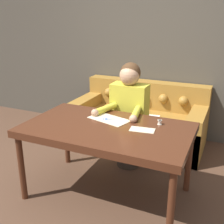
# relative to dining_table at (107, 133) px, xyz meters

# --- Properties ---
(ground_plane) EXTENTS (16.00, 16.00, 0.00)m
(ground_plane) POSITION_rel_dining_table_xyz_m (-0.14, -0.10, -0.68)
(ground_plane) COLOR #4C3323
(wall_back) EXTENTS (8.00, 0.06, 2.60)m
(wall_back) POSITION_rel_dining_table_xyz_m (-0.14, 1.79, 0.62)
(wall_back) COLOR #474238
(wall_back) RESTS_ON ground_plane
(dining_table) EXTENTS (1.58, 0.92, 0.75)m
(dining_table) POSITION_rel_dining_table_xyz_m (0.00, 0.00, 0.00)
(dining_table) COLOR #472314
(dining_table) RESTS_ON ground_plane
(couch) EXTENTS (1.79, 0.90, 0.83)m
(couch) POSITION_rel_dining_table_xyz_m (-0.11, 1.34, -0.38)
(couch) COLOR olive
(couch) RESTS_ON ground_plane
(person) EXTENTS (0.50, 0.62, 1.26)m
(person) POSITION_rel_dining_table_xyz_m (-0.02, 0.64, -0.03)
(person) COLOR #33281E
(person) RESTS_ON ground_plane
(pattern_paper_main) EXTENTS (0.46, 0.32, 0.00)m
(pattern_paper_main) POSITION_rel_dining_table_xyz_m (-0.06, 0.18, 0.07)
(pattern_paper_main) COLOR beige
(pattern_paper_main) RESTS_ON dining_table
(pattern_paper_offcut) EXTENTS (0.24, 0.15, 0.00)m
(pattern_paper_offcut) POSITION_rel_dining_table_xyz_m (0.33, 0.06, 0.07)
(pattern_paper_offcut) COLOR beige
(pattern_paper_offcut) RESTS_ON dining_table
(scissors) EXTENTS (0.22, 0.13, 0.01)m
(scissors) POSITION_rel_dining_table_xyz_m (-0.05, 0.18, 0.07)
(scissors) COLOR silver
(scissors) RESTS_ON dining_table
(thread_spool) EXTENTS (0.04, 0.04, 0.05)m
(thread_spool) POSITION_rel_dining_table_xyz_m (0.44, 0.25, 0.09)
(thread_spool) COLOR beige
(thread_spool) RESTS_ON dining_table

